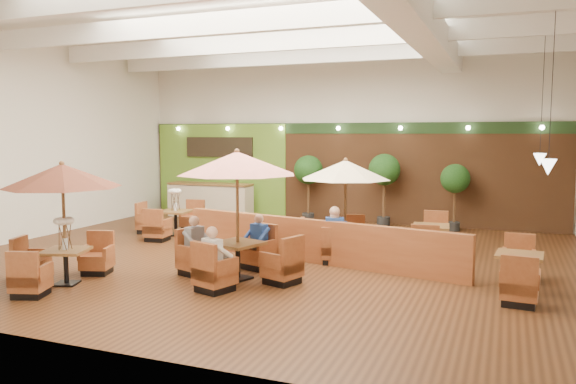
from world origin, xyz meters
The scene contains 17 objects.
room centered at (0.25, 1.22, 3.63)m, with size 14.04×14.00×5.52m.
service_counter centered at (-4.40, 5.10, 0.58)m, with size 3.00×0.75×1.18m.
booth_divider centered at (1.16, -0.11, 0.49)m, with size 7.04×0.18×0.97m, color brown.
table_0 centered at (-2.72, -3.58, 1.70)m, with size 2.31×2.44×2.38m.
table_1 centered at (0.22, -2.02, 1.77)m, with size 2.68×2.68×2.59m.
table_2 centered at (1.56, 0.82, 1.68)m, with size 2.24×2.36×2.32m.
table_3 centered at (-3.81, 1.65, 0.44)m, with size 1.68×2.45×1.49m.
table_4 centered at (5.40, -0.93, 0.34)m, with size 0.86×2.42×0.89m.
table_5 centered at (3.51, 1.57, 0.35)m, with size 0.90×2.51×0.93m.
topiary_0 centered at (-0.88, 5.30, 1.62)m, with size 0.94×0.94×2.18m.
topiary_1 centered at (1.60, 5.30, 1.68)m, with size 0.97×0.97×2.26m.
topiary_2 centered at (3.71, 5.30, 1.48)m, with size 0.86×0.86×1.99m.
diner_0 centered at (0.22, -2.96, 0.74)m, with size 0.42×0.40×0.75m.
diner_1 centered at (0.22, -1.07, 0.73)m, with size 0.38×0.34×0.71m.
diner_2 centered at (-0.73, -2.02, 0.74)m, with size 0.37×0.41×0.75m.
diner_3 centered at (1.61, -0.02, 0.77)m, with size 0.45×0.41×0.83m.
diner_4 centered at (1.61, -0.02, 0.73)m, with size 0.39×0.35×0.73m.
Camera 1 is at (5.14, -11.82, 2.89)m, focal length 35.00 mm.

